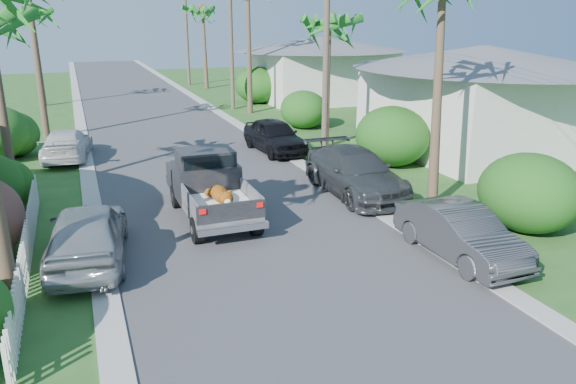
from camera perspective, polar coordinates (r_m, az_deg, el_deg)
name	(u,v)px	position (r m, az deg, el deg)	size (l,w,h in m)	color
ground	(337,328)	(11.76, 4.97, -13.60)	(120.00, 120.00, 0.00)	#27501E
road	(156,121)	(34.85, -13.22, 7.00)	(8.00, 100.00, 0.02)	#38383A
curb_left	(81,126)	(34.56, -20.32, 6.33)	(0.60, 100.00, 0.06)	#A5A39E
curb_right	(226,117)	(35.66, -6.32, 7.61)	(0.60, 100.00, 0.06)	#A5A39E
pickup_truck	(208,184)	(17.81, -8.10, 0.82)	(1.98, 5.12, 2.06)	black
parked_car_rn	(460,233)	(15.22, 17.08, -4.02)	(1.45, 4.16, 1.37)	#313437
parked_car_rm	(355,173)	(19.91, 6.82, 1.96)	(2.19, 5.38, 1.56)	#323638
parked_car_rf	(275,136)	(26.03, -1.37, 5.70)	(1.79, 4.45, 1.51)	black
parked_car_ln	(88,234)	(15.12, -19.69, -4.02)	(1.86, 4.61, 1.57)	#A4A7AB
parked_car_lf	(67,145)	(26.57, -21.55, 4.51)	(1.85, 4.54, 1.32)	silver
palm_l_d	(32,10)	(43.07, -24.59, 16.47)	(4.40, 4.40, 7.70)	brown
palm_r_b	(328,18)	(26.47, 4.12, 17.18)	(4.40, 4.40, 7.20)	brown
palm_r_d	(203,8)	(50.25, -8.64, 18.04)	(4.40, 4.40, 8.00)	brown
shrub_r_a	(529,193)	(17.75, 23.31, -0.06)	(2.80, 3.08, 2.30)	#194413
shrub_r_b	(392,136)	(23.99, 10.53, 5.60)	(3.00, 3.30, 2.50)	#194413
shrub_r_c	(304,109)	(31.80, 1.60, 8.39)	(2.60, 2.86, 2.10)	#194413
shrub_r_d	(257,85)	(41.25, -3.13, 10.80)	(3.20, 3.52, 2.60)	#194413
picket_fence	(27,247)	(15.62, -24.99, -5.10)	(0.10, 11.00, 1.00)	white
house_right_near	(480,103)	(27.62, 18.94, 8.54)	(8.00, 9.00, 4.80)	silver
house_right_far	(321,71)	(42.95, 3.36, 12.16)	(9.00, 8.00, 4.60)	silver
utility_pole_b	(326,52)	(24.27, 3.88, 13.97)	(1.60, 0.26, 9.00)	brown
utility_pole_c	(231,39)	(38.41, -5.80, 15.19)	(1.60, 0.26, 9.00)	brown
utility_pole_d	(187,33)	(53.02, -10.25, 15.61)	(1.60, 0.26, 9.00)	brown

